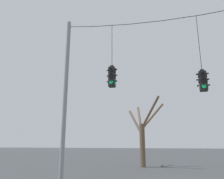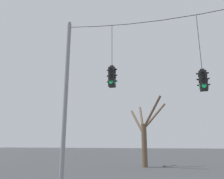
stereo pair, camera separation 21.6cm
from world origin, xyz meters
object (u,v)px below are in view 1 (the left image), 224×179
at_px(traffic_light_over_intersection, 112,77).
at_px(traffic_light_near_right_pole, 203,80).
at_px(utility_pole_left, 65,94).
at_px(bare_tree, 143,133).

distance_m(traffic_light_over_intersection, traffic_light_near_right_pole, 4.60).
bearing_deg(traffic_light_over_intersection, traffic_light_near_right_pole, 0.00).
height_order(utility_pole_left, traffic_light_over_intersection, utility_pole_left).
xyz_separation_m(traffic_light_over_intersection, traffic_light_near_right_pole, (4.56, 0.00, -0.59)).
xyz_separation_m(traffic_light_near_right_pole, bare_tree, (-4.19, 8.99, -2.03)).
xyz_separation_m(utility_pole_left, traffic_light_near_right_pole, (7.33, 0.00, 0.24)).
xyz_separation_m(utility_pole_left, bare_tree, (3.14, 8.99, -1.79)).
bearing_deg(traffic_light_near_right_pole, utility_pole_left, -180.00).
relative_size(utility_pole_left, traffic_light_over_intersection, 2.53).
bearing_deg(utility_pole_left, traffic_light_near_right_pole, 0.00).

